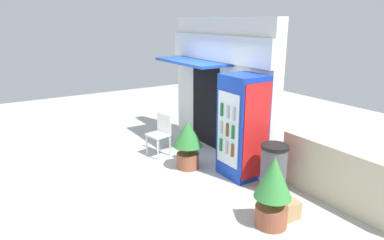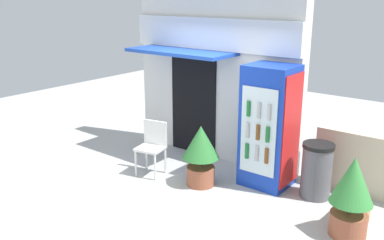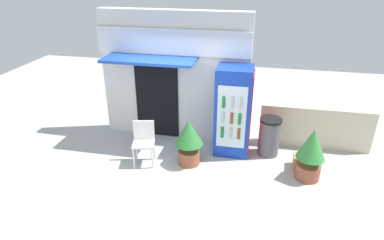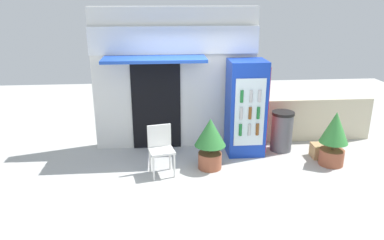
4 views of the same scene
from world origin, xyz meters
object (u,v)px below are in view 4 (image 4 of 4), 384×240
(plastic_chair, at_px, (161,146))
(potted_plant_curbside, at_px, (334,136))
(drink_cooler, at_px, (246,108))
(trash_bin, at_px, (282,131))
(cardboard_box, at_px, (321,151))
(potted_plant_near_shop, at_px, (210,139))

(plastic_chair, height_order, potted_plant_curbside, potted_plant_curbside)
(plastic_chair, bearing_deg, drink_cooler, 24.92)
(trash_bin, relative_size, cardboard_box, 2.28)
(potted_plant_near_shop, distance_m, cardboard_box, 2.40)
(drink_cooler, relative_size, potted_plant_curbside, 1.81)
(plastic_chair, distance_m, cardboard_box, 3.32)
(potted_plant_curbside, distance_m, cardboard_box, 0.58)
(potted_plant_near_shop, relative_size, trash_bin, 1.17)
(plastic_chair, relative_size, potted_plant_near_shop, 0.92)
(drink_cooler, relative_size, potted_plant_near_shop, 1.96)
(plastic_chair, distance_m, potted_plant_curbside, 3.34)
(potted_plant_near_shop, relative_size, potted_plant_curbside, 0.93)
(potted_plant_near_shop, xyz_separation_m, cardboard_box, (2.34, 0.30, -0.45))
(potted_plant_curbside, xyz_separation_m, cardboard_box, (-0.06, 0.35, -0.46))
(drink_cooler, relative_size, plastic_chair, 2.13)
(plastic_chair, bearing_deg, cardboard_box, 7.33)
(drink_cooler, height_order, potted_plant_curbside, drink_cooler)
(drink_cooler, height_order, plastic_chair, drink_cooler)
(potted_plant_near_shop, xyz_separation_m, potted_plant_curbside, (2.40, -0.05, 0.01))
(potted_plant_near_shop, bearing_deg, trash_bin, 24.33)
(plastic_chair, relative_size, trash_bin, 1.07)
(plastic_chair, relative_size, cardboard_box, 2.45)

